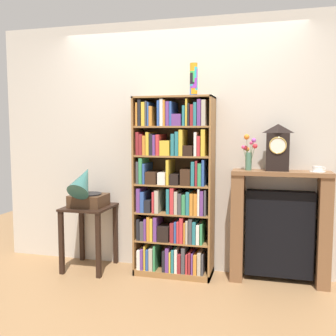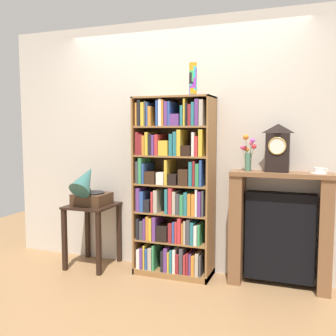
{
  "view_description": "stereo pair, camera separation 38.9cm",
  "coord_description": "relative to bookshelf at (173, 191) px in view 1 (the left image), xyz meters",
  "views": [
    {
      "loc": [
        0.92,
        -3.64,
        1.47
      ],
      "look_at": [
        -0.06,
        0.11,
        1.09
      ],
      "focal_mm": 41.32,
      "sensor_mm": 36.0,
      "label": 1
    },
    {
      "loc": [
        1.29,
        -3.52,
        1.47
      ],
      "look_at": [
        -0.06,
        0.11,
        1.09
      ],
      "focal_mm": 41.32,
      "sensor_mm": 36.0,
      "label": 2
    }
  ],
  "objects": [
    {
      "name": "teacup_with_saucer",
      "position": [
        1.36,
        0.05,
        0.25
      ],
      "size": [
        0.14,
        0.14,
        0.05
      ],
      "color": "white",
      "rests_on": "fireplace_mantel"
    },
    {
      "name": "mantel_clock",
      "position": [
        1.0,
        0.04,
        0.45
      ],
      "size": [
        0.21,
        0.12,
        0.44
      ],
      "color": "black",
      "rests_on": "fireplace_mantel"
    },
    {
      "name": "bookshelf",
      "position": [
        0.0,
        0.0,
        0.0
      ],
      "size": [
        0.78,
        0.35,
        1.8
      ],
      "color": "olive",
      "rests_on": "ground"
    },
    {
      "name": "wall_back",
      "position": [
        0.07,
        0.23,
        0.44
      ],
      "size": [
        4.19,
        0.08,
        2.6
      ],
      "primitive_type": "cube",
      "color": "beige",
      "rests_on": "ground"
    },
    {
      "name": "gramophone",
      "position": [
        -0.9,
        -0.13,
        -0.0
      ],
      "size": [
        0.35,
        0.47,
        0.48
      ],
      "color": "#472D1C",
      "rests_on": "side_table_left"
    },
    {
      "name": "flower_vase",
      "position": [
        0.74,
        0.03,
        0.39
      ],
      "size": [
        0.15,
        0.12,
        0.35
      ],
      "color": "#4C7A60",
      "rests_on": "fireplace_mantel"
    },
    {
      "name": "side_table_left",
      "position": [
        -0.9,
        -0.07,
        -0.36
      ],
      "size": [
        0.47,
        0.51,
        0.67
      ],
      "color": "black",
      "rests_on": "ground"
    },
    {
      "name": "cup_stack",
      "position": [
        0.2,
        0.01,
        1.1
      ],
      "size": [
        0.08,
        0.08,
        0.32
      ],
      "color": "blue",
      "rests_on": "bookshelf"
    },
    {
      "name": "ground_plane",
      "position": [
        0.0,
        -0.1,
        -0.87
      ],
      "size": [
        7.19,
        6.4,
        0.02
      ],
      "primitive_type": "cube",
      "color": "#997047"
    },
    {
      "name": "fireplace_mantel",
      "position": [
        1.04,
        0.07,
        -0.33
      ],
      "size": [
        0.92,
        0.28,
        1.09
      ],
      "color": "brown",
      "rests_on": "ground"
    }
  ]
}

